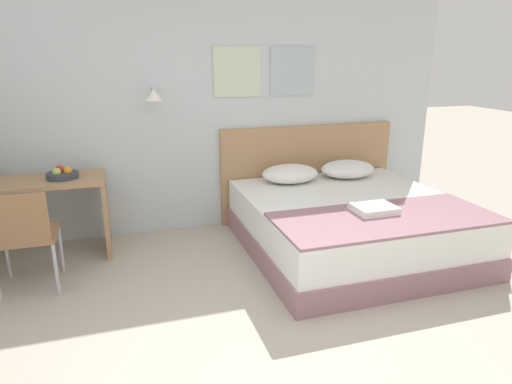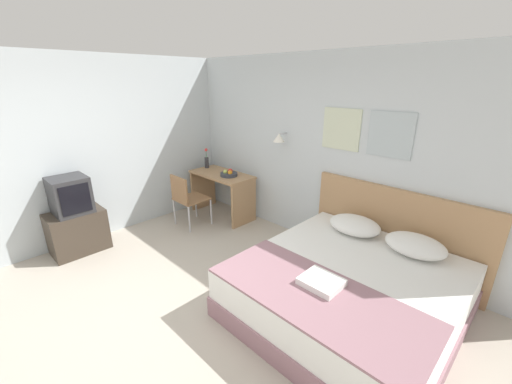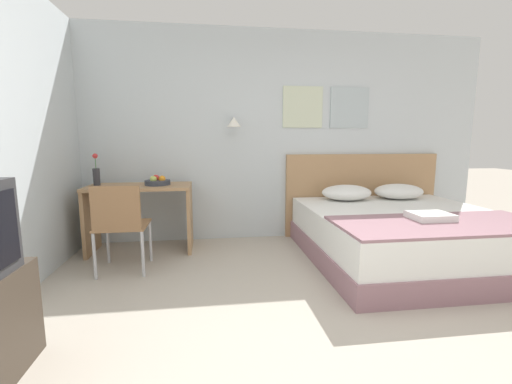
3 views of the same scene
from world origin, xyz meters
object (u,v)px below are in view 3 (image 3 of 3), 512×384
at_px(headboard, 361,194).
at_px(folded_towel_near_foot, 430,216).
at_px(desk_chair, 120,221).
at_px(fruit_bowl, 157,182).
at_px(flower_vase, 96,174).
at_px(desk, 141,206).
at_px(pillow_right, 399,191).
at_px(pillow_left, 346,193).
at_px(bed, 404,236).
at_px(throw_blanket, 444,224).

height_order(headboard, folded_towel_near_foot, headboard).
xyz_separation_m(folded_towel_near_foot, desk_chair, (-2.87, 0.48, -0.07)).
height_order(fruit_bowl, flower_vase, flower_vase).
distance_m(headboard, desk, 2.86).
relative_size(pillow_right, desk_chair, 0.71).
height_order(pillow_left, desk_chair, desk_chair).
xyz_separation_m(bed, flower_vase, (-3.32, 0.77, 0.64)).
height_order(headboard, pillow_left, headboard).
bearing_deg(folded_towel_near_foot, pillow_right, 72.07).
bearing_deg(desk_chair, pillow_left, 15.73).
relative_size(desk, desk_chair, 1.31).
relative_size(pillow_left, fruit_bowl, 2.18).
bearing_deg(bed, pillow_right, 64.79).
distance_m(throw_blanket, desk_chair, 2.97).
bearing_deg(desk, throw_blanket, -24.91).
distance_m(folded_towel_near_foot, flower_vase, 3.52).
bearing_deg(fruit_bowl, bed, -15.14).
distance_m(bed, flower_vase, 3.47).
bearing_deg(desk_chair, bed, -0.49).
bearing_deg(pillow_right, headboard, 137.65).
height_order(headboard, throw_blanket, headboard).
xyz_separation_m(bed, fruit_bowl, (-2.64, 0.71, 0.55)).
relative_size(pillow_right, flower_vase, 1.72).
bearing_deg(throw_blanket, fruit_bowl, 153.54).
bearing_deg(headboard, pillow_right, -42.35).
distance_m(pillow_right, flower_vase, 3.68).
xyz_separation_m(headboard, desk, (-2.84, -0.34, -0.01)).
height_order(bed, pillow_right, pillow_right).
bearing_deg(pillow_right, folded_towel_near_foot, -107.93).
distance_m(headboard, fruit_bowl, 2.68).
relative_size(headboard, desk_chair, 2.41).
height_order(headboard, desk, headboard).
bearing_deg(desk_chair, pillow_right, 12.47).
height_order(bed, fruit_bowl, fruit_bowl).
xyz_separation_m(throw_blanket, fruit_bowl, (-2.64, 1.32, 0.26)).
bearing_deg(flower_vase, pillow_left, -0.53).
bearing_deg(throw_blanket, pillow_right, 75.39).
xyz_separation_m(pillow_left, desk, (-2.49, -0.02, -0.10)).
distance_m(fruit_bowl, flower_vase, 0.68).
distance_m(bed, pillow_left, 0.90).
relative_size(pillow_left, pillow_right, 1.00).
xyz_separation_m(folded_towel_near_foot, desk, (-2.81, 1.18, -0.06)).
distance_m(pillow_left, desk, 2.50).
relative_size(throw_blanket, fruit_bowl, 6.74).
bearing_deg(folded_towel_near_foot, flower_vase, 159.48).
bearing_deg(pillow_right, flower_vase, 179.57).
height_order(folded_towel_near_foot, flower_vase, flower_vase).
bearing_deg(bed, desk, 165.79).
relative_size(pillow_right, desk, 0.54).
distance_m(throw_blanket, desk, 3.14).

